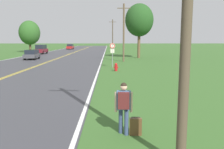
{
  "coord_description": "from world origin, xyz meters",
  "views": [
    {
      "loc": [
        8.39,
        -3.23,
        3.0
      ],
      "look_at": [
        8.54,
        8.85,
        1.23
      ],
      "focal_mm": 38.0,
      "sensor_mm": 36.0,
      "label": 1
    }
  ],
  "objects_px": {
    "hitchhiker_person": "(124,103)",
    "traffic_sign": "(112,49)",
    "fire_hydrant": "(116,67)",
    "car_maroon_suv_mid_far": "(41,49)",
    "tree_mid_treeline": "(139,20)",
    "suitcase": "(136,127)",
    "tree_behind_sign": "(30,33)",
    "car_red_van_receding": "(70,47)",
    "car_dark_grey_hatchback_mid_near": "(32,54)"
  },
  "relations": [
    {
      "from": "suitcase",
      "to": "car_red_van_receding",
      "type": "relative_size",
      "value": 0.13
    },
    {
      "from": "suitcase",
      "to": "tree_mid_treeline",
      "type": "xyz_separation_m",
      "value": [
        4.13,
        32.48,
        5.91
      ]
    },
    {
      "from": "suitcase",
      "to": "traffic_sign",
      "type": "height_order",
      "value": "traffic_sign"
    },
    {
      "from": "suitcase",
      "to": "car_maroon_suv_mid_far",
      "type": "height_order",
      "value": "car_maroon_suv_mid_far"
    },
    {
      "from": "suitcase",
      "to": "car_maroon_suv_mid_far",
      "type": "distance_m",
      "value": 46.86
    },
    {
      "from": "tree_behind_sign",
      "to": "car_dark_grey_hatchback_mid_near",
      "type": "height_order",
      "value": "tree_behind_sign"
    },
    {
      "from": "tree_mid_treeline",
      "to": "suitcase",
      "type": "bearing_deg",
      "value": -97.25
    },
    {
      "from": "fire_hydrant",
      "to": "tree_mid_treeline",
      "type": "relative_size",
      "value": 0.09
    },
    {
      "from": "traffic_sign",
      "to": "tree_mid_treeline",
      "type": "distance_m",
      "value": 14.92
    },
    {
      "from": "fire_hydrant",
      "to": "hitchhiker_person",
      "type": "bearing_deg",
      "value": -90.79
    },
    {
      "from": "traffic_sign",
      "to": "tree_behind_sign",
      "type": "bearing_deg",
      "value": 121.17
    },
    {
      "from": "suitcase",
      "to": "car_dark_grey_hatchback_mid_near",
      "type": "xyz_separation_m",
      "value": [
        -12.81,
        29.76,
        0.51
      ]
    },
    {
      "from": "traffic_sign",
      "to": "car_dark_grey_hatchback_mid_near",
      "type": "distance_m",
      "value": 16.47
    },
    {
      "from": "fire_hydrant",
      "to": "suitcase",
      "type": "bearing_deg",
      "value": -89.39
    },
    {
      "from": "hitchhiker_person",
      "to": "suitcase",
      "type": "relative_size",
      "value": 2.8
    },
    {
      "from": "fire_hydrant",
      "to": "tree_mid_treeline",
      "type": "xyz_separation_m",
      "value": [
        4.3,
        16.82,
        5.78
      ]
    },
    {
      "from": "suitcase",
      "to": "fire_hydrant",
      "type": "distance_m",
      "value": 15.66
    },
    {
      "from": "traffic_sign",
      "to": "tree_mid_treeline",
      "type": "relative_size",
      "value": 0.3
    },
    {
      "from": "hitchhiker_person",
      "to": "suitcase",
      "type": "bearing_deg",
      "value": -93.32
    },
    {
      "from": "hitchhiker_person",
      "to": "car_dark_grey_hatchback_mid_near",
      "type": "distance_m",
      "value": 32.21
    },
    {
      "from": "car_dark_grey_hatchback_mid_near",
      "to": "tree_mid_treeline",
      "type": "bearing_deg",
      "value": -83.16
    },
    {
      "from": "car_dark_grey_hatchback_mid_near",
      "to": "suitcase",
      "type": "bearing_deg",
      "value": -158.98
    },
    {
      "from": "car_red_van_receding",
      "to": "car_dark_grey_hatchback_mid_near",
      "type": "bearing_deg",
      "value": -179.1
    },
    {
      "from": "tree_mid_treeline",
      "to": "car_red_van_receding",
      "type": "relative_size",
      "value": 1.93
    },
    {
      "from": "traffic_sign",
      "to": "tree_mid_treeline",
      "type": "height_order",
      "value": "tree_mid_treeline"
    },
    {
      "from": "traffic_sign",
      "to": "tree_behind_sign",
      "type": "distance_m",
      "value": 38.28
    },
    {
      "from": "suitcase",
      "to": "tree_behind_sign",
      "type": "xyz_separation_m",
      "value": [
        -20.23,
        51.59,
        4.45
      ]
    },
    {
      "from": "tree_behind_sign",
      "to": "car_red_van_receding",
      "type": "bearing_deg",
      "value": 69.15
    },
    {
      "from": "tree_mid_treeline",
      "to": "car_maroon_suv_mid_far",
      "type": "xyz_separation_m",
      "value": [
        -19.6,
        11.75,
        -5.15
      ]
    },
    {
      "from": "tree_mid_treeline",
      "to": "car_maroon_suv_mid_far",
      "type": "bearing_deg",
      "value": 149.06
    },
    {
      "from": "hitchhiker_person",
      "to": "car_maroon_suv_mid_far",
      "type": "bearing_deg",
      "value": 22.75
    },
    {
      "from": "tree_mid_treeline",
      "to": "car_dark_grey_hatchback_mid_near",
      "type": "distance_m",
      "value": 17.99
    },
    {
      "from": "traffic_sign",
      "to": "car_maroon_suv_mid_far",
      "type": "distance_m",
      "value": 29.44
    },
    {
      "from": "car_maroon_suv_mid_far",
      "to": "car_red_van_receding",
      "type": "relative_size",
      "value": 0.95
    },
    {
      "from": "traffic_sign",
      "to": "car_dark_grey_hatchback_mid_near",
      "type": "relative_size",
      "value": 0.68
    },
    {
      "from": "fire_hydrant",
      "to": "tree_behind_sign",
      "type": "height_order",
      "value": "tree_behind_sign"
    },
    {
      "from": "car_red_van_receding",
      "to": "tree_mid_treeline",
      "type": "bearing_deg",
      "value": -154.71
    },
    {
      "from": "tree_behind_sign",
      "to": "car_maroon_suv_mid_far",
      "type": "relative_size",
      "value": 1.75
    },
    {
      "from": "hitchhiker_person",
      "to": "car_red_van_receding",
      "type": "height_order",
      "value": "same"
    },
    {
      "from": "hitchhiker_person",
      "to": "traffic_sign",
      "type": "xyz_separation_m",
      "value": [
        -0.09,
        18.87,
        0.97
      ]
    },
    {
      "from": "fire_hydrant",
      "to": "car_maroon_suv_mid_far",
      "type": "bearing_deg",
      "value": 118.18
    },
    {
      "from": "tree_behind_sign",
      "to": "traffic_sign",
      "type": "bearing_deg",
      "value": -58.83
    },
    {
      "from": "tree_behind_sign",
      "to": "car_red_van_receding",
      "type": "height_order",
      "value": "tree_behind_sign"
    },
    {
      "from": "fire_hydrant",
      "to": "car_dark_grey_hatchback_mid_near",
      "type": "distance_m",
      "value": 18.94
    },
    {
      "from": "traffic_sign",
      "to": "tree_behind_sign",
      "type": "relative_size",
      "value": 0.35
    },
    {
      "from": "tree_mid_treeline",
      "to": "car_dark_grey_hatchback_mid_near",
      "type": "bearing_deg",
      "value": -170.88
    },
    {
      "from": "car_maroon_suv_mid_far",
      "to": "fire_hydrant",
      "type": "bearing_deg",
      "value": -149.31
    },
    {
      "from": "tree_behind_sign",
      "to": "car_maroon_suv_mid_far",
      "type": "distance_m",
      "value": 9.51
    },
    {
      "from": "car_dark_grey_hatchback_mid_near",
      "to": "traffic_sign",
      "type": "bearing_deg",
      "value": -133.57
    },
    {
      "from": "traffic_sign",
      "to": "car_red_van_receding",
      "type": "height_order",
      "value": "traffic_sign"
    }
  ]
}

